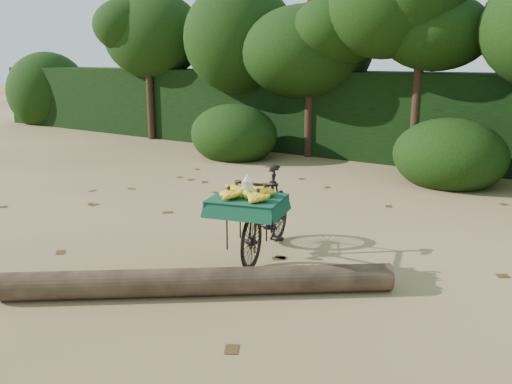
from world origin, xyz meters
The scene contains 7 objects.
ground centered at (0.00, 0.00, 0.00)m, with size 80.00×80.00×0.00m, color tan.
vendor_bicycle centered at (0.86, -0.23, 0.48)m, with size 0.99×1.75×0.95m.
fallen_log centered at (0.93, -1.40, 0.13)m, with size 0.25×0.25×3.49m, color brown.
hedge_backdrop centered at (0.00, 6.30, 0.90)m, with size 26.00×1.80×1.80m, color black.
tree_row centered at (-0.65, 5.50, 2.00)m, with size 14.50×2.00×4.00m, color black, non-canonical shape.
bush_clumps centered at (0.50, 4.30, 0.45)m, with size 8.80×1.70×0.90m, color black, non-canonical shape.
leaf_litter centered at (0.00, 0.65, 0.01)m, with size 7.00×7.30×0.01m, color #482F13, non-canonical shape.
Camera 1 is at (3.93, -4.82, 2.07)m, focal length 38.00 mm.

